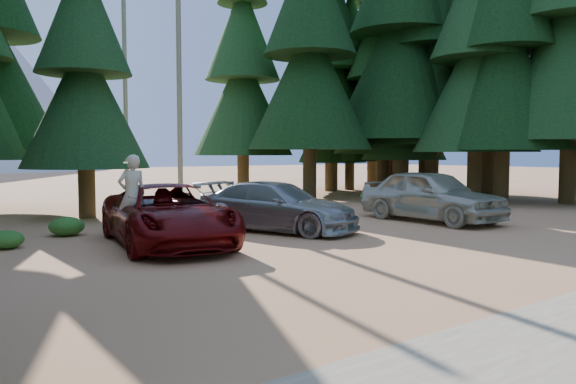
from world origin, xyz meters
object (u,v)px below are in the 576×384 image
object	(u,v)px
red_pickup	(168,215)
log_mid	(288,206)
silver_minivan_right	(431,195)
silver_minivan_center	(277,207)
log_right	(383,203)
frisbee_player	(132,194)
log_left	(261,215)

from	to	relation	value
red_pickup	log_mid	bearing A→B (deg)	45.83
red_pickup	silver_minivan_right	bearing A→B (deg)	6.23
silver_minivan_center	log_right	bearing A→B (deg)	-0.16
log_right	frisbee_player	bearing A→B (deg)	169.20
frisbee_player	log_right	world-z (taller)	frisbee_player
red_pickup	log_left	world-z (taller)	red_pickup
log_right	log_mid	bearing A→B (deg)	129.16
silver_minivan_center	silver_minivan_right	size ratio (longest dim) A/B	0.97
log_right	red_pickup	bearing A→B (deg)	170.99
silver_minivan_center	frisbee_player	bearing A→B (deg)	160.93
log_mid	log_right	size ratio (longest dim) A/B	0.60
silver_minivan_right	log_left	distance (m)	6.15
red_pickup	silver_minivan_right	size ratio (longest dim) A/B	1.06
red_pickup	log_left	bearing A→B (deg)	43.94
frisbee_player	silver_minivan_center	bearing A→B (deg)	-175.62
silver_minivan_center	log_left	size ratio (longest dim) A/B	1.18
silver_minivan_right	log_right	world-z (taller)	silver_minivan_right
red_pickup	frisbee_player	xyz separation A→B (m)	(-0.90, 0.15, 0.58)
log_mid	red_pickup	bearing A→B (deg)	-124.12
red_pickup	log_right	size ratio (longest dim) A/B	1.17
log_right	silver_minivan_right	bearing A→B (deg)	-146.24
frisbee_player	log_left	distance (m)	7.08
silver_minivan_center	frisbee_player	distance (m)	4.82
log_mid	log_right	bearing A→B (deg)	-2.78
log_mid	silver_minivan_right	bearing A→B (deg)	-57.53
frisbee_player	silver_minivan_right	bearing A→B (deg)	175.42
red_pickup	log_left	size ratio (longest dim) A/B	1.30
log_left	log_mid	distance (m)	3.89
silver_minivan_center	silver_minivan_right	xyz separation A→B (m)	(5.82, -1.21, 0.16)
log_mid	silver_minivan_center	bearing A→B (deg)	-108.95
silver_minivan_right	log_mid	world-z (taller)	silver_minivan_right
frisbee_player	log_mid	bearing A→B (deg)	-147.94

